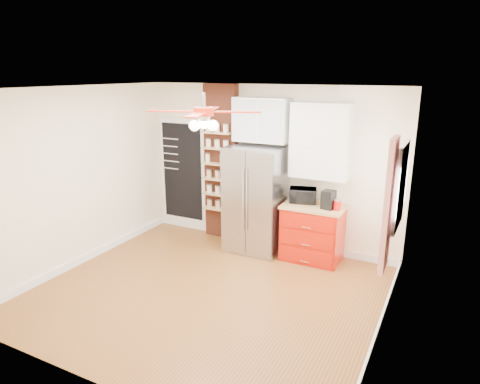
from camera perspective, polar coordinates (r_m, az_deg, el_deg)
The scene contains 21 objects.
floor at distance 5.99m, azimuth -4.32°, elevation -13.18°, with size 4.50×4.50×0.00m, color brown.
ceiling at distance 5.24m, azimuth -4.95°, elevation 13.58°, with size 4.50×4.50×0.00m, color white.
wall_back at distance 7.19m, azimuth 3.75°, elevation 3.35°, with size 4.50×0.02×2.70m, color #F6E6C5.
wall_front at distance 4.01m, azimuth -19.86°, elevation -7.95°, with size 4.50×0.02×2.70m, color #F6E6C5.
wall_left at distance 6.88m, azimuth -20.81°, elevation 1.77°, with size 0.02×4.00×2.70m, color #F6E6C5.
wall_right at distance 4.74m, azimuth 19.31°, elevation -4.19°, with size 0.02×4.00×2.70m, color #F6E6C5.
chalkboard at distance 8.02m, azimuth -7.62°, elevation 2.73°, with size 0.95×0.05×1.95m.
brick_pillar at distance 7.49m, azimuth -2.49°, elevation 3.88°, with size 0.60×0.16×2.70m, color brown.
fridge at distance 7.00m, azimuth 2.10°, elevation -0.99°, with size 0.90×0.70×1.75m, color #A1A1A6.
upper_glass_cabinet at distance 6.92m, azimuth 2.90°, elevation 9.59°, with size 0.90×0.35×0.70m, color white.
red_cabinet at distance 6.86m, azimuth 9.64°, elevation -5.32°, with size 0.94×0.64×0.90m.
upper_shelf_unit at distance 6.65m, azimuth 10.66°, elevation 6.69°, with size 0.90×0.30×1.15m, color white.
window at distance 5.55m, azimuth 20.65°, elevation 0.70°, with size 0.04×0.75×1.05m, color white.
curtain at distance 5.05m, azimuth 19.21°, elevation -1.78°, with size 0.06×0.40×1.55m, color red.
ceiling_fan at distance 5.26m, azimuth -4.88°, elevation 10.58°, with size 1.40×1.40×0.44m.
toaster_oven at distance 6.80m, azimuth 8.37°, elevation -0.44°, with size 0.42×0.28×0.23m, color black.
coffee_maker at distance 6.55m, azimuth 11.70°, elevation -1.01°, with size 0.17×0.19×0.28m, color black.
canister_left at distance 6.52m, azimuth 12.73°, elevation -1.75°, with size 0.09×0.09×0.15m, color #BB0A0A.
canister_right at distance 6.60m, azimuth 12.91°, elevation -1.62°, with size 0.09×0.09×0.13m, color #B80A0B.
pantry_jar_oats at distance 7.46m, azimuth -4.31°, elevation 4.53°, with size 0.08×0.08×0.14m, color beige.
pantry_jar_beans at distance 7.30m, azimuth -2.39°, elevation 4.31°, with size 0.08×0.08×0.14m, color #9D724F.
Camera 1 is at (2.76, -4.45, 2.90)m, focal length 32.00 mm.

